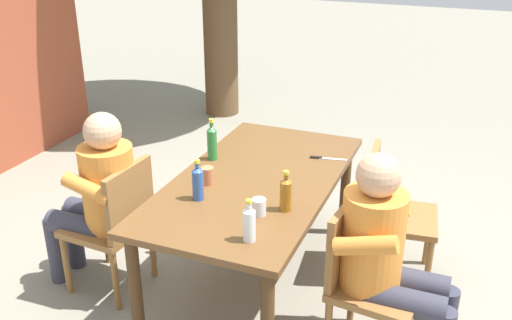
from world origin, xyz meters
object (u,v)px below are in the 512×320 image
(chair_near_left, at_px, (363,274))
(cup_terracotta, at_px, (208,176))
(person_in_white_shirt, at_px, (387,252))
(bottle_clear, at_px, (249,223))
(cup_glass, at_px, (259,207))
(chair_far_left, at_px, (116,221))
(bottle_green, at_px, (212,142))
(person_in_plaid_shirt, at_px, (99,193))
(table_knife, at_px, (325,158))
(chair_near_right, at_px, (389,208))
(bottle_blue, at_px, (198,182))
(bottle_amber, at_px, (286,193))
(dining_table, at_px, (256,191))

(chair_near_left, bearing_deg, cup_terracotta, 78.21)
(person_in_white_shirt, relative_size, bottle_clear, 5.25)
(chair_near_left, relative_size, cup_glass, 9.48)
(chair_far_left, distance_m, bottle_clear, 1.08)
(chair_near_left, relative_size, bottle_green, 3.14)
(person_in_plaid_shirt, relative_size, table_knife, 4.92)
(chair_near_right, height_order, cup_glass, chair_near_right)
(bottle_blue, height_order, bottle_clear, bottle_blue)
(chair_near_right, xyz_separation_m, bottle_clear, (-1.05, 0.53, 0.35))
(chair_far_left, relative_size, table_knife, 3.63)
(bottle_green, bearing_deg, cup_terracotta, -158.56)
(bottle_amber, bearing_deg, chair_near_right, -33.75)
(person_in_plaid_shirt, xyz_separation_m, cup_glass, (-0.02, -1.05, 0.13))
(cup_glass, relative_size, table_knife, 0.38)
(dining_table, distance_m, person_in_white_shirt, 0.95)
(bottle_clear, distance_m, table_knife, 1.11)
(chair_near_right, xyz_separation_m, cup_glass, (-0.79, 0.58, 0.29))
(dining_table, distance_m, cup_glass, 0.47)
(chair_near_right, relative_size, bottle_green, 3.14)
(chair_near_left, height_order, person_in_white_shirt, person_in_white_shirt)
(bottle_amber, xyz_separation_m, bottle_green, (0.47, 0.67, 0.02))
(table_knife, bearing_deg, dining_table, 144.39)
(chair_far_left, relative_size, bottle_blue, 3.62)
(dining_table, xyz_separation_m, bottle_clear, (-0.67, -0.23, 0.18))
(chair_far_left, distance_m, person_in_white_shirt, 1.64)
(bottle_amber, bearing_deg, table_knife, -1.27)
(bottle_amber, height_order, cup_glass, bottle_amber)
(cup_terracotta, bearing_deg, person_in_plaid_shirt, 108.99)
(chair_near_right, bearing_deg, bottle_blue, 128.27)
(person_in_white_shirt, distance_m, bottle_green, 1.37)
(cup_glass, bearing_deg, bottle_amber, -48.46)
(dining_table, xyz_separation_m, person_in_plaid_shirt, (-0.39, 0.87, 0.00))
(person_in_white_shirt, bearing_deg, chair_near_left, 85.41)
(person_in_plaid_shirt, xyz_separation_m, bottle_amber, (0.08, -1.16, 0.18))
(bottle_clear, height_order, table_knife, bottle_clear)
(chair_far_left, bearing_deg, cup_terracotta, -66.93)
(bottle_amber, xyz_separation_m, bottle_clear, (-0.36, 0.06, -0.00))
(chair_near_left, bearing_deg, cup_glass, 92.53)
(bottle_blue, distance_m, cup_glass, 0.39)
(bottle_blue, xyz_separation_m, bottle_amber, (0.06, -0.49, -0.00))
(person_in_white_shirt, relative_size, bottle_green, 4.26)
(chair_far_left, height_order, cup_terracotta, chair_far_left)
(chair_near_right, bearing_deg, table_knife, 83.33)
(bottle_blue, relative_size, bottle_clear, 1.07)
(chair_near_right, relative_size, bottle_amber, 3.75)
(bottle_blue, bearing_deg, bottle_green, 17.82)
(person_in_plaid_shirt, bearing_deg, person_in_white_shirt, -90.00)
(chair_far_left, relative_size, cup_glass, 9.48)
(bottle_green, height_order, table_knife, bottle_green)
(dining_table, height_order, bottle_amber, bottle_amber)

